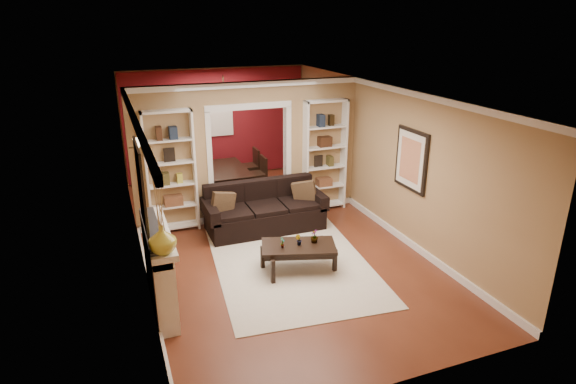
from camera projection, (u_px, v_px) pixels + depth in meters
name	position (u px, v px, depth m)	size (l,w,h in m)	color
floor	(270.00, 239.00, 8.82)	(8.00, 8.00, 0.00)	brown
ceiling	(268.00, 90.00, 7.90)	(8.00, 8.00, 0.00)	white
wall_back	(217.00, 124.00, 11.87)	(8.00, 8.00, 0.00)	#A48256
wall_front	(396.00, 278.00, 4.85)	(8.00, 8.00, 0.00)	#A48256
wall_left	(134.00, 184.00, 7.61)	(8.00, 8.00, 0.00)	#A48256
wall_right	(381.00, 156.00, 9.11)	(8.00, 8.00, 0.00)	#A48256
partition_wall	(249.00, 152.00, 9.41)	(4.50, 0.15, 2.70)	#A48256
red_back_panel	(217.00, 125.00, 11.85)	(4.44, 0.04, 2.64)	maroon
dining_window	(217.00, 116.00, 11.74)	(0.78, 0.03, 0.98)	#8CA5CC
area_rug	(291.00, 263.00, 7.93)	(2.44, 3.41, 0.01)	beige
sofa	(265.00, 207.00, 9.09)	(2.27, 0.98, 0.89)	black
pillow_left	(223.00, 203.00, 8.73)	(0.42, 0.12, 0.42)	brown
pillow_right	(305.00, 192.00, 9.27)	(0.44, 0.13, 0.44)	brown
coffee_table	(298.00, 257.00, 7.67)	(1.16, 0.63, 0.44)	black
plant_left	(282.00, 243.00, 7.48)	(0.09, 0.06, 0.18)	#336626
plant_center	(299.00, 240.00, 7.57)	(0.09, 0.08, 0.17)	#336626
plant_right	(314.00, 236.00, 7.65)	(0.12, 0.12, 0.21)	#336626
bookshelf_left	(171.00, 172.00, 8.81)	(0.90, 0.30, 2.30)	white
bookshelf_right	(324.00, 156.00, 9.85)	(0.90, 0.30, 2.30)	white
fireplace	(161.00, 268.00, 6.61)	(0.32, 1.70, 1.16)	white
vase	(162.00, 239.00, 5.73)	(0.34, 0.34, 0.35)	gold
mirror	(141.00, 186.00, 6.14)	(0.03, 0.95, 1.10)	silver
wall_sconce	(135.00, 145.00, 7.96)	(0.18, 0.18, 0.22)	#FFE0A5
framed_art	(411.00, 160.00, 8.15)	(0.04, 0.85, 1.05)	black
dining_table	(228.00, 180.00, 11.13)	(0.91, 1.63, 0.57)	black
dining_chair_nw	(206.00, 178.00, 10.61)	(0.47, 0.47, 0.95)	black
dining_chair_ne	(254.00, 175.00, 11.00)	(0.43, 0.43, 0.87)	black
dining_chair_sw	(201.00, 174.00, 11.17)	(0.39, 0.39, 0.78)	black
dining_chair_se	(247.00, 167.00, 11.52)	(0.45, 0.45, 0.91)	black
chandelier	(229.00, 105.00, 10.50)	(0.50, 0.50, 0.30)	#312616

